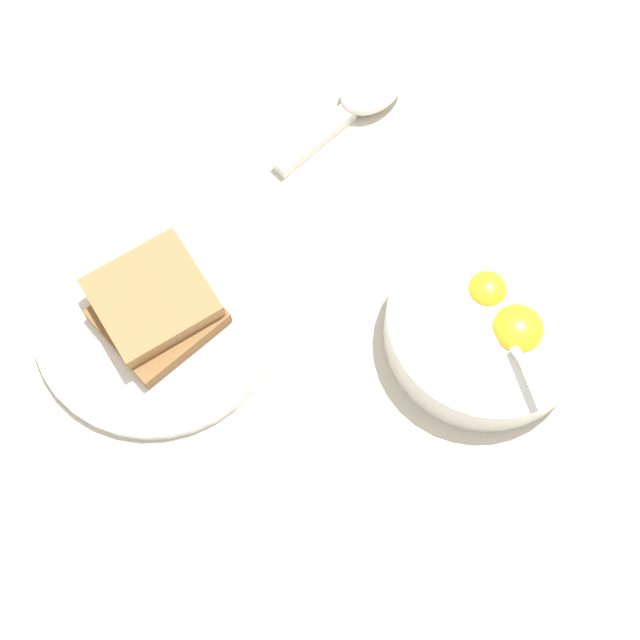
{
  "coord_description": "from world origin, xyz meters",
  "views": [
    {
      "loc": [
        -0.19,
        -0.35,
        0.75
      ],
      "look_at": [
        -0.05,
        -0.12,
        0.02
      ],
      "focal_mm": 50.0,
      "sensor_mm": 36.0,
      "label": 1
    }
  ],
  "objects_px": {
    "egg_bowl": "(488,325)",
    "soup_spoon": "(363,96)",
    "toast_plate": "(157,318)",
    "toast_sandwich": "(155,307)"
  },
  "relations": [
    {
      "from": "egg_bowl",
      "to": "soup_spoon",
      "type": "relative_size",
      "value": 1.08
    },
    {
      "from": "toast_plate",
      "to": "toast_sandwich",
      "type": "distance_m",
      "value": 0.02
    },
    {
      "from": "toast_plate",
      "to": "toast_sandwich",
      "type": "relative_size",
      "value": 2.01
    },
    {
      "from": "toast_plate",
      "to": "soup_spoon",
      "type": "xyz_separation_m",
      "value": [
        0.28,
        0.1,
        0.01
      ]
    },
    {
      "from": "egg_bowl",
      "to": "toast_sandwich",
      "type": "relative_size",
      "value": 1.62
    },
    {
      "from": "egg_bowl",
      "to": "soup_spoon",
      "type": "distance_m",
      "value": 0.26
    },
    {
      "from": "toast_sandwich",
      "to": "soup_spoon",
      "type": "bearing_deg",
      "value": 19.85
    },
    {
      "from": "egg_bowl",
      "to": "soup_spoon",
      "type": "xyz_separation_m",
      "value": [
        0.03,
        0.26,
        -0.01
      ]
    },
    {
      "from": "toast_plate",
      "to": "toast_sandwich",
      "type": "height_order",
      "value": "toast_sandwich"
    },
    {
      "from": "soup_spoon",
      "to": "toast_plate",
      "type": "bearing_deg",
      "value": -160.34
    }
  ]
}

